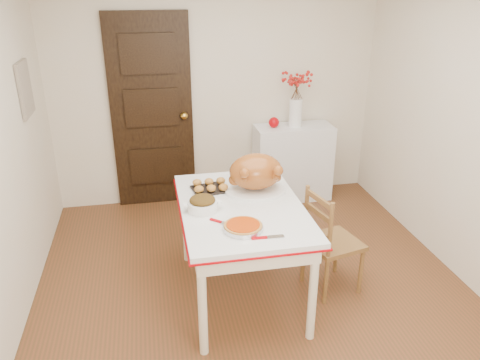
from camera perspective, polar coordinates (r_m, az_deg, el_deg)
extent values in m
cube|color=#4C3319|center=(3.85, 2.18, -14.26)|extent=(3.50, 4.00, 0.00)
cube|color=beige|center=(5.14, -2.86, 10.95)|extent=(3.50, 0.00, 2.50)
cube|color=black|center=(5.11, -10.62, 7.97)|extent=(0.85, 0.06, 2.06)
cube|color=#A79F89|center=(4.36, -24.64, 10.02)|extent=(0.03, 0.35, 0.45)
cube|color=white|center=(5.35, 6.38, 2.12)|extent=(0.85, 0.38, 0.85)
sphere|color=#AA0108|center=(5.13, 4.13, 6.98)|extent=(0.11, 0.11, 0.11)
cylinder|color=#AD3105|center=(3.15, 0.38, -5.62)|extent=(0.31, 0.31, 0.06)
cylinder|color=white|center=(3.92, -0.52, 0.96)|extent=(0.09, 0.09, 0.12)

